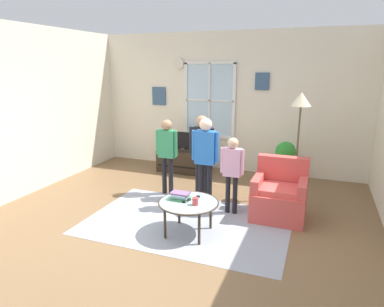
{
  "coord_description": "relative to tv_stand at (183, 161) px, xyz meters",
  "views": [
    {
      "loc": [
        1.87,
        -3.9,
        2.2
      ],
      "look_at": [
        0.2,
        0.49,
        0.98
      ],
      "focal_mm": 31.84,
      "sensor_mm": 36.0,
      "label": 1
    }
  ],
  "objects": [
    {
      "name": "ground_plane",
      "position": [
        0.78,
        -2.55,
        -0.25
      ],
      "size": [
        6.27,
        6.74,
        0.02
      ],
      "primitive_type": "cube",
      "color": "brown"
    },
    {
      "name": "remote_near_books",
      "position": [
        1.09,
        -2.54,
        0.23
      ],
      "size": [
        0.08,
        0.15,
        0.02
      ],
      "primitive_type": "cube",
      "rotation": [
        0.0,
        0.0,
        -0.29
      ],
      "color": "black",
      "rests_on": "coffee_table"
    },
    {
      "name": "book_stack",
      "position": [
        0.98,
        -2.5,
        0.26
      ],
      "size": [
        0.25,
        0.19,
        0.1
      ],
      "color": "#479C5C",
      "rests_on": "coffee_table"
    },
    {
      "name": "coffee_table",
      "position": [
        1.12,
        -2.55,
        0.19
      ],
      "size": [
        0.81,
        0.81,
        0.46
      ],
      "color": "#99B2B7",
      "rests_on": "ground_plane"
    },
    {
      "name": "floor_lamp",
      "position": [
        2.34,
        -0.78,
        1.27
      ],
      "size": [
        0.32,
        0.32,
        1.8
      ],
      "color": "black",
      "rests_on": "ground_plane"
    },
    {
      "name": "person_blue_shirt",
      "position": [
        1.05,
        -1.64,
        0.66
      ],
      "size": [
        0.43,
        0.2,
        1.44
      ],
      "color": "black",
      "rests_on": "ground_plane"
    },
    {
      "name": "potted_plant_by_window",
      "position": [
        2.09,
        0.09,
        0.19
      ],
      "size": [
        0.39,
        0.39,
        0.8
      ],
      "color": "#9E6B4C",
      "rests_on": "ground_plane"
    },
    {
      "name": "armchair",
      "position": [
        2.19,
        -1.57,
        0.09
      ],
      "size": [
        0.76,
        0.74,
        0.87
      ],
      "color": "#D14C47",
      "rests_on": "ground_plane"
    },
    {
      "name": "cup",
      "position": [
        1.24,
        -2.61,
        0.26
      ],
      "size": [
        0.08,
        0.08,
        0.1
      ],
      "primitive_type": "cylinder",
      "color": "#BF3F3F",
      "rests_on": "coffee_table"
    },
    {
      "name": "remote_near_cup",
      "position": [
        1.17,
        -2.4,
        0.23
      ],
      "size": [
        0.06,
        0.14,
        0.02
      ],
      "primitive_type": "cube",
      "rotation": [
        0.0,
        0.0,
        -0.15
      ],
      "color": "black",
      "rests_on": "coffee_table"
    },
    {
      "name": "person_green_shirt",
      "position": [
        0.24,
        -1.31,
        0.59
      ],
      "size": [
        0.4,
        0.18,
        1.32
      ],
      "color": "black",
      "rests_on": "ground_plane"
    },
    {
      "name": "television",
      "position": [
        -0.0,
        -0.0,
        0.44
      ],
      "size": [
        0.55,
        0.08,
        0.38
      ],
      "color": "#4C4C4C",
      "rests_on": "tv_stand"
    },
    {
      "name": "tv_stand",
      "position": [
        0.0,
        0.0,
        0.0
      ],
      "size": [
        1.07,
        0.47,
        0.48
      ],
      "color": "#2D2319",
      "rests_on": "ground_plane"
    },
    {
      "name": "person_black_shirt",
      "position": [
        0.86,
        -1.28,
        0.65
      ],
      "size": [
        0.43,
        0.19,
        1.42
      ],
      "color": "black",
      "rests_on": "ground_plane"
    },
    {
      "name": "person_pink_shirt",
      "position": [
        1.49,
        -1.7,
        0.5
      ],
      "size": [
        0.36,
        0.16,
        1.18
      ],
      "color": "black",
      "rests_on": "ground_plane"
    },
    {
      "name": "area_rug",
      "position": [
        0.98,
        -2.26,
        -0.23
      ],
      "size": [
        2.88,
        1.87,
        0.01
      ],
      "primitive_type": "cube",
      "color": "#999EAD",
      "rests_on": "ground_plane"
    },
    {
      "name": "back_wall",
      "position": [
        0.77,
        0.58,
        1.21
      ],
      "size": [
        5.67,
        0.17,
        2.89
      ],
      "color": "silver",
      "rests_on": "ground_plane"
    }
  ]
}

